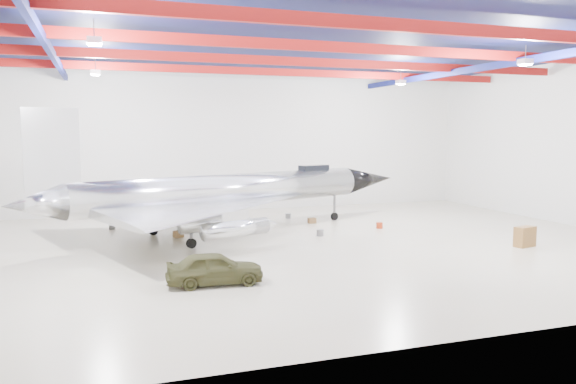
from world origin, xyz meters
name	(u,v)px	position (x,y,z in m)	size (l,w,h in m)	color
floor	(293,246)	(0.00, 0.00, 0.00)	(40.00, 40.00, 0.00)	#BEB497
wall_back	(231,141)	(0.00, 15.00, 5.50)	(40.00, 40.00, 0.00)	silver
ceiling	(293,42)	(0.00, 0.00, 11.00)	(40.00, 40.00, 0.00)	#0A0F38
ceiling_structure	(293,55)	(0.00, 0.00, 10.32)	(39.50, 29.50, 1.08)	maroon
jet_aircraft	(228,195)	(-2.56, 4.69, 2.45)	(26.46, 19.86, 7.47)	silver
jeep	(215,268)	(-5.61, -6.39, 0.68)	(1.60, 3.99, 1.36)	#3A3A1D
desk	(525,237)	(11.99, -4.29, 0.56)	(1.21, 0.61, 1.11)	brown
crate_ply	(178,234)	(-5.63, 4.64, 0.19)	(0.55, 0.44, 0.38)	olive
toolbox_red	(186,222)	(-4.55, 8.88, 0.17)	(0.50, 0.40, 0.35)	#A02E10
engine_drum	(320,233)	(2.54, 2.25, 0.19)	(0.42, 0.42, 0.38)	#59595B
parts_bin	(312,221)	(3.79, 6.85, 0.18)	(0.52, 0.41, 0.36)	olive
crate_small	(112,227)	(-9.33, 8.68, 0.14)	(0.40, 0.32, 0.28)	#59595B
tool_chest	(379,225)	(7.22, 3.50, 0.19)	(0.43, 0.43, 0.39)	#A02E10
spares_box	(288,216)	(2.93, 9.44, 0.18)	(0.39, 0.39, 0.35)	#59595B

